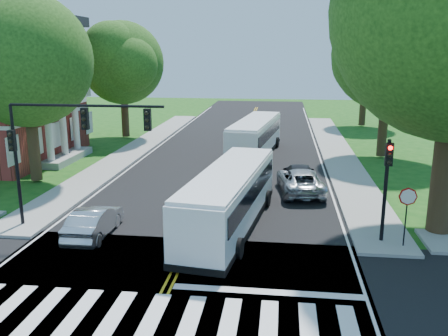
% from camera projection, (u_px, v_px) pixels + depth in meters
% --- Properties ---
extents(ground, '(140.00, 140.00, 0.00)m').
position_uv_depth(ground, '(156.00, 310.00, 15.15)').
color(ground, '#134B12').
rests_on(ground, ground).
extents(road, '(14.00, 96.00, 0.01)m').
position_uv_depth(road, '(225.00, 172.00, 32.49)').
color(road, black).
rests_on(road, ground).
extents(cross_road, '(60.00, 12.00, 0.01)m').
position_uv_depth(cross_road, '(156.00, 310.00, 15.15)').
color(cross_road, black).
rests_on(cross_road, ground).
extents(center_line, '(0.36, 70.00, 0.01)m').
position_uv_depth(center_line, '(231.00, 159.00, 36.34)').
color(center_line, gold).
rests_on(center_line, road).
extents(edge_line_w, '(0.12, 70.00, 0.01)m').
position_uv_depth(edge_line_w, '(145.00, 157.00, 37.15)').
color(edge_line_w, silver).
rests_on(edge_line_w, road).
extents(edge_line_e, '(0.12, 70.00, 0.01)m').
position_uv_depth(edge_line_e, '(321.00, 161.00, 35.53)').
color(edge_line_e, silver).
rests_on(edge_line_e, road).
extents(crosswalk, '(12.60, 3.00, 0.01)m').
position_uv_depth(crosswalk, '(152.00, 318.00, 14.66)').
color(crosswalk, silver).
rests_on(crosswalk, road).
extents(stop_bar, '(6.60, 0.40, 0.01)m').
position_uv_depth(stop_bar, '(268.00, 292.00, 16.27)').
color(stop_bar, silver).
rests_on(stop_bar, road).
extents(sidewalk_nw, '(2.60, 40.00, 0.15)m').
position_uv_depth(sidewalk_nw, '(138.00, 148.00, 40.21)').
color(sidewalk_nw, gray).
rests_on(sidewalk_nw, ground).
extents(sidewalk_ne, '(2.60, 40.00, 0.15)m').
position_uv_depth(sidewalk_ne, '(337.00, 153.00, 38.22)').
color(sidewalk_ne, gray).
rests_on(sidewalk_ne, ground).
extents(tree_west_near, '(8.00, 8.00, 11.40)m').
position_uv_depth(tree_west_near, '(25.00, 60.00, 28.21)').
color(tree_west_near, '#372A16').
rests_on(tree_west_near, ground).
extents(tree_west_far, '(7.60, 7.60, 10.67)m').
position_uv_depth(tree_west_far, '(122.00, 63.00, 43.69)').
color(tree_west_far, '#372A16').
rests_on(tree_west_far, ground).
extents(tree_east_mid, '(8.40, 8.40, 11.93)m').
position_uv_depth(tree_east_mid, '(389.00, 54.00, 35.01)').
color(tree_east_mid, '#372A16').
rests_on(tree_east_mid, ground).
extents(tree_east_far, '(7.20, 7.20, 10.34)m').
position_uv_depth(tree_east_far, '(366.00, 63.00, 50.55)').
color(tree_east_far, '#372A16').
rests_on(tree_east_far, ground).
extents(signal_nw, '(7.15, 0.46, 5.66)m').
position_uv_depth(signal_nw, '(62.00, 136.00, 20.99)').
color(signal_nw, black).
rests_on(signal_nw, ground).
extents(signal_ne, '(0.30, 0.46, 4.40)m').
position_uv_depth(signal_ne, '(387.00, 177.00, 19.66)').
color(signal_ne, black).
rests_on(signal_ne, ground).
extents(stop_sign, '(0.76, 0.08, 2.53)m').
position_uv_depth(stop_sign, '(407.00, 203.00, 19.34)').
color(stop_sign, black).
rests_on(stop_sign, ground).
extents(bus_lead, '(3.75, 11.00, 2.79)m').
position_uv_depth(bus_lead, '(230.00, 197.00, 21.92)').
color(bus_lead, white).
rests_on(bus_lead, road).
extents(bus_follow, '(3.84, 11.24, 2.85)m').
position_uv_depth(bus_follow, '(255.00, 136.00, 37.38)').
color(bus_follow, white).
rests_on(bus_follow, road).
extents(hatchback, '(1.48, 4.09, 1.34)m').
position_uv_depth(hatchback, '(94.00, 222.00, 21.04)').
color(hatchback, silver).
rests_on(hatchback, road).
extents(suv, '(2.95, 5.37, 1.42)m').
position_uv_depth(suv, '(300.00, 181.00, 27.56)').
color(suv, '#B7B9BE').
rests_on(suv, road).
extents(dark_sedan, '(2.08, 4.69, 1.34)m').
position_uv_depth(dark_sedan, '(299.00, 175.00, 29.00)').
color(dark_sedan, black).
rests_on(dark_sedan, road).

